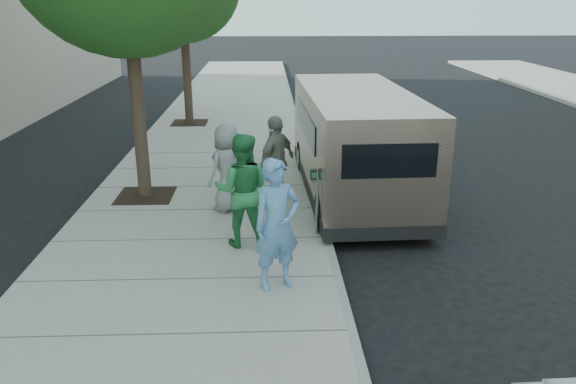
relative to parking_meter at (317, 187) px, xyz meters
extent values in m
plane|color=black|center=(-1.25, -0.15, -1.05)|extent=(120.00, 120.00, 0.00)
cube|color=gray|center=(-2.25, -0.15, -0.98)|extent=(5.00, 60.00, 0.15)
cube|color=gray|center=(0.19, -0.15, -0.98)|extent=(0.12, 60.00, 0.16)
cube|color=black|center=(-3.55, 2.25, -0.90)|extent=(1.20, 1.20, 0.01)
cylinder|color=#38281E|center=(-3.55, 2.25, 1.08)|extent=(0.28, 0.28, 3.96)
cube|color=black|center=(-3.55, 9.85, -0.90)|extent=(1.20, 1.20, 0.01)
cylinder|color=#38281E|center=(-3.55, 9.85, 0.86)|extent=(0.28, 0.28, 3.52)
cylinder|color=gray|center=(0.00, 0.00, -0.41)|extent=(0.05, 0.05, 0.99)
cube|color=gray|center=(0.00, 0.00, 0.12)|extent=(0.20, 0.09, 0.07)
cube|color=#2D2D30|center=(-0.07, -0.01, 0.25)|extent=(0.12, 0.10, 0.19)
cube|color=#2D2D30|center=(0.07, 0.01, 0.25)|extent=(0.12, 0.10, 0.19)
cube|color=tan|center=(1.05, 2.40, 0.25)|extent=(2.35, 5.89, 2.14)
cube|color=tan|center=(0.94, 5.58, -0.29)|extent=(2.00, 0.66, 0.92)
cube|color=black|center=(1.15, -0.52, 0.62)|extent=(1.62, 0.08, 0.59)
cylinder|color=black|center=(0.04, 4.29, -0.64)|extent=(0.31, 0.83, 0.82)
cylinder|color=black|center=(1.93, 4.35, -0.64)|extent=(0.31, 0.83, 0.82)
cylinder|color=black|center=(0.17, 0.34, -0.64)|extent=(0.31, 0.83, 0.82)
cylinder|color=black|center=(2.07, 0.40, -0.64)|extent=(0.31, 0.83, 0.82)
imported|color=#5D97C6|center=(-0.76, -1.92, 0.08)|extent=(0.84, 0.71, 1.96)
imported|color=#2B8344|center=(-1.32, -0.37, 0.09)|extent=(1.03, 0.83, 1.98)
imported|color=gray|center=(-1.68, 1.33, -0.02)|extent=(1.00, 1.02, 1.77)
imported|color=gray|center=(-0.70, 1.53, 0.05)|extent=(1.04, 1.16, 1.89)
camera|label=1|loc=(-0.89, -9.41, 3.17)|focal=35.00mm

